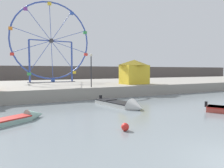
% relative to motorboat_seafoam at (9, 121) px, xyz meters
% --- Properties ---
extents(quay_promenade, '(110.00, 21.80, 1.34)m').
position_rel_motorboat_seafoam_xyz_m(quay_promenade, '(7.58, 18.40, 0.46)').
color(quay_promenade, gray).
rests_on(quay_promenade, ground_plane).
extents(distant_town_skyline, '(140.00, 3.00, 4.40)m').
position_rel_motorboat_seafoam_xyz_m(distant_town_skyline, '(7.58, 41.53, 1.99)').
color(distant_town_skyline, '#564C47').
rests_on(distant_town_skyline, ground_plane).
extents(motorboat_seafoam, '(5.61, 3.91, 1.01)m').
position_rel_motorboat_seafoam_xyz_m(motorboat_seafoam, '(0.00, 0.00, 0.00)').
color(motorboat_seafoam, '#93BCAD').
rests_on(motorboat_seafoam, ground_plane).
extents(motorboat_pale_grey, '(2.54, 6.13, 1.42)m').
position_rel_motorboat_seafoam_xyz_m(motorboat_pale_grey, '(9.25, 1.82, 0.02)').
color(motorboat_pale_grey, silver).
rests_on(motorboat_pale_grey, ground_plane).
extents(ferris_wheel_blue_frame, '(12.60, 1.20, 13.08)m').
position_rel_motorboat_seafoam_xyz_m(ferris_wheel_blue_frame, '(6.48, 20.72, 7.70)').
color(ferris_wheel_blue_frame, '#334CA8').
rests_on(ferris_wheel_blue_frame, quay_promenade).
extents(carnival_booth_yellow_awning, '(4.14, 3.07, 3.49)m').
position_rel_motorboat_seafoam_xyz_m(carnival_booth_yellow_awning, '(16.32, 11.03, 2.95)').
color(carnival_booth_yellow_awning, yellow).
rests_on(carnival_booth_yellow_awning, quay_promenade).
extents(promenade_lamp_near, '(0.32, 0.32, 3.91)m').
position_rel_motorboat_seafoam_xyz_m(promenade_lamp_near, '(8.74, 8.54, 3.70)').
color(promenade_lamp_near, '#2D2D33').
rests_on(promenade_lamp_near, quay_promenade).
extents(mooring_buoy_orange, '(0.44, 0.44, 0.44)m').
position_rel_motorboat_seafoam_xyz_m(mooring_buoy_orange, '(5.71, -4.52, 0.01)').
color(mooring_buoy_orange, red).
rests_on(mooring_buoy_orange, ground_plane).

